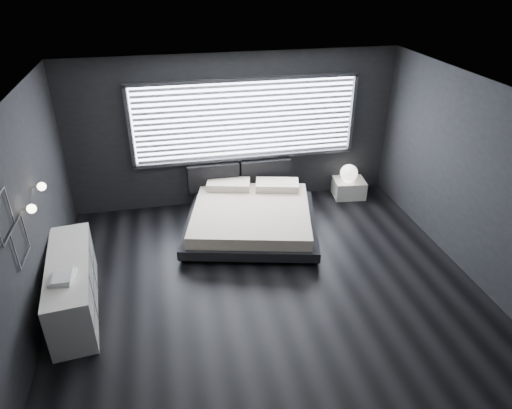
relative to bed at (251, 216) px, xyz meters
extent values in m
plane|color=black|center=(-0.07, -1.59, -0.26)|extent=(6.00, 6.00, 0.00)
plane|color=white|center=(-0.07, -1.59, 2.54)|extent=(6.00, 6.00, 0.00)
cube|color=black|center=(-0.07, 1.16, 1.14)|extent=(6.00, 0.04, 2.80)
cube|color=black|center=(-0.07, -4.34, 1.14)|extent=(6.00, 0.04, 2.80)
cube|color=black|center=(-3.07, -1.59, 1.14)|extent=(0.04, 5.50, 2.80)
cube|color=black|center=(2.93, -1.59, 1.14)|extent=(0.04, 5.50, 2.80)
cube|color=white|center=(0.13, 1.14, 1.35)|extent=(4.00, 0.02, 1.38)
cube|color=#47474C|center=(-1.91, 1.11, 1.35)|extent=(0.06, 0.08, 1.48)
cube|color=#47474C|center=(2.17, 1.11, 1.35)|extent=(0.06, 0.08, 1.48)
cube|color=#47474C|center=(0.13, 1.11, 2.08)|extent=(4.14, 0.08, 0.06)
cube|color=#47474C|center=(0.13, 1.11, 0.62)|extent=(4.14, 0.08, 0.06)
cube|color=silver|center=(0.13, 1.08, 1.35)|extent=(3.94, 0.03, 1.32)
cube|color=black|center=(-0.51, 1.05, 0.31)|extent=(0.96, 0.16, 0.52)
cube|color=black|center=(0.49, 1.05, 0.31)|extent=(0.96, 0.16, 0.52)
cylinder|color=silver|center=(-3.02, -1.54, 1.34)|extent=(0.10, 0.02, 0.02)
sphere|color=#FFE5B7|center=(-2.95, -1.54, 1.34)|extent=(0.11, 0.11, 0.11)
cylinder|color=silver|center=(-3.02, -0.94, 1.34)|extent=(0.10, 0.02, 0.02)
sphere|color=#FFE5B7|center=(-2.95, -0.94, 1.34)|extent=(0.11, 0.11, 0.11)
cube|color=#47474C|center=(-3.05, -2.14, 1.36)|extent=(0.01, 0.46, 0.02)
cube|color=#47474C|center=(-3.05, -1.91, 1.59)|extent=(0.01, 0.02, 0.46)
cube|color=#47474C|center=(-3.05, -1.89, 1.35)|extent=(0.01, 0.46, 0.02)
cube|color=#47474C|center=(-3.05, -1.89, 0.89)|extent=(0.01, 0.46, 0.02)
cube|color=#47474C|center=(-3.05, -1.66, 1.12)|extent=(0.01, 0.02, 0.46)
cube|color=#47474C|center=(-3.05, -2.12, 1.12)|extent=(0.01, 0.02, 0.46)
cube|color=black|center=(-1.13, -0.64, -0.22)|extent=(0.14, 0.14, 0.08)
cube|color=black|center=(0.71, -1.09, -0.22)|extent=(0.14, 0.14, 0.08)
cube|color=black|center=(-0.73, 1.01, -0.22)|extent=(0.14, 0.14, 0.08)
cube|color=black|center=(1.11, 0.56, -0.22)|extent=(0.14, 0.14, 0.08)
cube|color=black|center=(-0.01, -0.04, -0.10)|extent=(2.63, 2.56, 0.16)
cube|color=beige|center=(-0.01, -0.04, 0.08)|extent=(2.37, 2.37, 0.20)
cube|color=beige|center=(-0.26, 0.82, 0.24)|extent=(0.86, 0.59, 0.13)
cube|color=beige|center=(0.61, 0.61, 0.24)|extent=(0.86, 0.59, 0.13)
cube|color=white|center=(2.14, 0.84, -0.09)|extent=(0.65, 0.56, 0.35)
sphere|color=white|center=(2.09, 0.81, 0.25)|extent=(0.34, 0.34, 0.34)
cube|color=white|center=(-2.72, -1.49, 0.12)|extent=(0.73, 1.95, 0.76)
cube|color=#47474C|center=(-2.45, -1.46, 0.12)|extent=(0.21, 1.87, 0.74)
cube|color=white|center=(-2.72, -1.86, 0.52)|extent=(0.30, 0.37, 0.04)
cube|color=white|center=(-2.71, -1.88, 0.55)|extent=(0.23, 0.31, 0.03)
camera|label=1|loc=(-1.32, -6.68, 3.98)|focal=32.00mm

